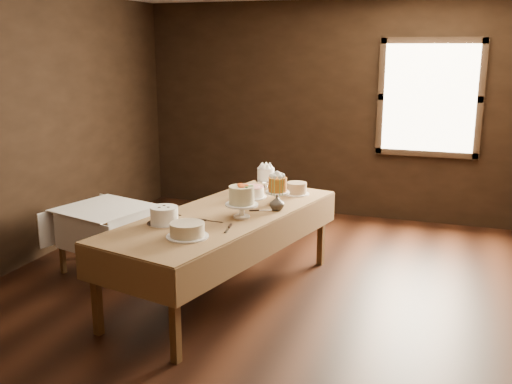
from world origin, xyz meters
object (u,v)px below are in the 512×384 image
(cake_caramel, at_px, (278,192))
(flower_vase, at_px, (277,203))
(cake_flowers, at_px, (242,204))
(cake_swirl, at_px, (164,216))
(cake_server_a, at_px, (215,222))
(cake_lattice, at_px, (253,193))
(cake_server_d, at_px, (267,210))
(cake_server_c, at_px, (237,204))
(cake_server_b, at_px, (227,230))
(cake_server_e, at_px, (175,214))
(side_table, at_px, (105,215))
(cake_speckled, at_px, (297,189))
(cake_cream, at_px, (187,230))
(display_table, at_px, (224,219))
(cake_meringue, at_px, (266,179))

(cake_caramel, height_order, flower_vase, cake_caramel)
(cake_flowers, height_order, cake_swirl, cake_flowers)
(cake_caramel, bearing_deg, cake_server_a, -113.79)
(cake_lattice, relative_size, cake_server_d, 1.14)
(cake_lattice, bearing_deg, cake_server_c, -101.17)
(cake_flowers, height_order, cake_server_a, cake_flowers)
(cake_server_b, distance_m, cake_server_e, 0.67)
(cake_swirl, bearing_deg, side_table, 147.90)
(side_table, xyz_separation_m, cake_server_d, (1.70, 0.04, 0.19))
(flower_vase, bearing_deg, cake_swirl, -136.67)
(cake_server_a, height_order, cake_server_e, same)
(cake_speckled, height_order, cake_cream, cake_speckled)
(cake_cream, bearing_deg, cake_swirl, 142.92)
(cake_caramel, distance_m, cake_swirl, 1.17)
(cake_caramel, xyz_separation_m, cake_swirl, (-0.70, -0.93, -0.04))
(cake_caramel, xyz_separation_m, cake_server_e, (-0.75, -0.65, -0.11))
(cake_speckled, xyz_separation_m, cake_server_c, (-0.43, -0.54, -0.05))
(flower_vase, bearing_deg, cake_server_b, -105.44)
(cake_server_a, xyz_separation_m, cake_server_c, (-0.03, 0.61, 0.00))
(cake_flowers, relative_size, cake_swirl, 0.91)
(cake_server_b, height_order, cake_server_e, same)
(display_table, distance_m, cake_server_c, 0.34)
(side_table, bearing_deg, cake_server_e, -20.25)
(cake_caramel, xyz_separation_m, flower_vase, (0.06, -0.21, -0.04))
(cake_meringue, height_order, cake_caramel, cake_caramel)
(cake_flowers, xyz_separation_m, cake_server_d, (0.14, 0.28, -0.12))
(cake_swirl, height_order, cake_server_d, cake_swirl)
(display_table, relative_size, cake_caramel, 10.04)
(cake_flowers, distance_m, cake_server_e, 0.62)
(cake_speckled, xyz_separation_m, cake_swirl, (-0.77, -1.34, 0.01))
(side_table, relative_size, cake_flowers, 3.35)
(cake_server_e, bearing_deg, cake_server_c, 68.29)
(cake_meringue, relative_size, cake_swirl, 0.72)
(cake_lattice, relative_size, cake_server_c, 1.14)
(side_table, bearing_deg, cake_speckled, 21.51)
(cake_server_c, bearing_deg, cake_meringue, -12.22)
(cake_server_e, bearing_deg, cake_flowers, 25.99)
(display_table, distance_m, cake_speckled, 0.98)
(cake_flowers, relative_size, cake_server_a, 1.21)
(cake_server_b, distance_m, flower_vase, 0.75)
(display_table, xyz_separation_m, cake_server_a, (0.03, -0.27, 0.06))
(cake_cream, xyz_separation_m, cake_server_d, (0.35, 0.92, -0.05))
(cake_speckled, distance_m, cake_server_a, 1.22)
(display_table, relative_size, cake_server_d, 11.12)
(display_table, height_order, cake_server_b, cake_server_b)
(cake_server_c, xyz_separation_m, cake_server_e, (-0.40, -0.52, 0.00))
(cake_caramel, bearing_deg, cake_speckled, 79.80)
(cake_cream, bearing_deg, cake_server_e, 125.68)
(cake_server_e, bearing_deg, cake_server_b, -9.06)
(cake_server_d, bearing_deg, cake_server_b, -124.92)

